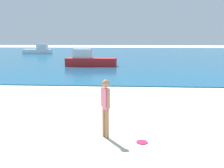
{
  "coord_description": "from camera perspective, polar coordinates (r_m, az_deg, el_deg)",
  "views": [
    {
      "loc": [
        0.66,
        0.28,
        2.67
      ],
      "look_at": [
        -0.0,
        9.52,
        1.06
      ],
      "focal_mm": 42.52,
      "sensor_mm": 36.0,
      "label": 1
    }
  ],
  "objects": [
    {
      "name": "water",
      "position": [
        44.52,
        3.26,
        6.44
      ],
      "size": [
        160.0,
        60.0,
        0.06
      ],
      "primitive_type": "cube",
      "color": "#14567F",
      "rests_on": "ground"
    },
    {
      "name": "person_standing",
      "position": [
        7.1,
        -1.4,
        -4.52
      ],
      "size": [
        0.26,
        0.3,
        1.59
      ],
      "rotation": [
        0.0,
        0.0,
        2.25
      ],
      "color": "#936B4C",
      "rests_on": "ground"
    },
    {
      "name": "frisbee",
      "position": [
        7.05,
        6.46,
        -12.32
      ],
      "size": [
        0.3,
        0.3,
        0.03
      ],
      "primitive_type": "cylinder",
      "color": "#E51E4C",
      "rests_on": "ground"
    },
    {
      "name": "boat_near",
      "position": [
        25.19,
        -4.9,
        5.14
      ],
      "size": [
        4.74,
        1.53,
        1.61
      ],
      "rotation": [
        0.0,
        0.0,
        0.0
      ],
      "color": "red",
      "rests_on": "water"
    },
    {
      "name": "boat_far",
      "position": [
        46.72,
        -15.53,
        6.98
      ],
      "size": [
        4.77,
        1.64,
        1.61
      ],
      "rotation": [
        0.0,
        0.0,
        3.12
      ],
      "color": "white",
      "rests_on": "water"
    }
  ]
}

